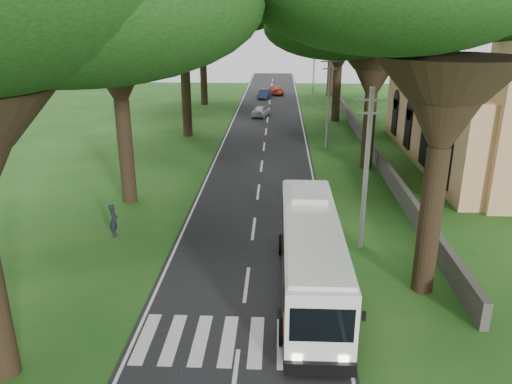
{
  "coord_description": "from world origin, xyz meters",
  "views": [
    {
      "loc": [
        1.3,
        -17.01,
        11.07
      ],
      "look_at": [
        0.13,
        7.86,
        2.2
      ],
      "focal_mm": 35.0,
      "sensor_mm": 36.0,
      "label": 1
    }
  ],
  "objects_px": {
    "pole_near": "(366,168)",
    "coach_bus": "(311,253)",
    "pedestrian": "(114,220)",
    "church": "(499,101)",
    "distant_car_c": "(276,90)",
    "pole_mid": "(329,100)",
    "distant_car_a": "(261,111)",
    "pole_far": "(314,74)",
    "distant_car_b": "(264,94)"
  },
  "relations": [
    {
      "from": "distant_car_a",
      "to": "distant_car_c",
      "type": "relative_size",
      "value": 0.83
    },
    {
      "from": "distant_car_c",
      "to": "distant_car_a",
      "type": "bearing_deg",
      "value": 74.55
    },
    {
      "from": "coach_bus",
      "to": "church",
      "type": "bearing_deg",
      "value": 52.49
    },
    {
      "from": "distant_car_a",
      "to": "pole_mid",
      "type": "bearing_deg",
      "value": 129.24
    },
    {
      "from": "church",
      "to": "pole_near",
      "type": "relative_size",
      "value": 3.0
    },
    {
      "from": "pole_near",
      "to": "coach_bus",
      "type": "relative_size",
      "value": 0.73
    },
    {
      "from": "pole_far",
      "to": "distant_car_a",
      "type": "xyz_separation_m",
      "value": [
        -6.3,
        -6.04,
        -3.52
      ]
    },
    {
      "from": "pole_near",
      "to": "pedestrian",
      "type": "distance_m",
      "value": 13.23
    },
    {
      "from": "church",
      "to": "distant_car_c",
      "type": "relative_size",
      "value": 5.44
    },
    {
      "from": "church",
      "to": "pole_far",
      "type": "xyz_separation_m",
      "value": [
        -12.36,
        24.45,
        -0.73
      ]
    },
    {
      "from": "distant_car_b",
      "to": "distant_car_c",
      "type": "bearing_deg",
      "value": 79.61
    },
    {
      "from": "pole_near",
      "to": "pole_mid",
      "type": "bearing_deg",
      "value": 90.0
    },
    {
      "from": "coach_bus",
      "to": "pedestrian",
      "type": "xyz_separation_m",
      "value": [
        -9.99,
        5.08,
        -0.86
      ]
    },
    {
      "from": "pole_far",
      "to": "distant_car_c",
      "type": "height_order",
      "value": "pole_far"
    },
    {
      "from": "pole_near",
      "to": "pole_far",
      "type": "distance_m",
      "value": 40.0
    },
    {
      "from": "church",
      "to": "pedestrian",
      "type": "relative_size",
      "value": 13.53
    },
    {
      "from": "pole_far",
      "to": "distant_car_c",
      "type": "xyz_separation_m",
      "value": [
        -4.7,
        11.03,
        -3.51
      ]
    },
    {
      "from": "pole_near",
      "to": "pedestrian",
      "type": "xyz_separation_m",
      "value": [
        -12.79,
        0.75,
        -3.29
      ]
    },
    {
      "from": "pedestrian",
      "to": "pole_far",
      "type": "bearing_deg",
      "value": -25.04
    },
    {
      "from": "church",
      "to": "pedestrian",
      "type": "xyz_separation_m",
      "value": [
        -25.16,
        -14.8,
        -4.02
      ]
    },
    {
      "from": "church",
      "to": "distant_car_b",
      "type": "height_order",
      "value": "church"
    },
    {
      "from": "coach_bus",
      "to": "distant_car_b",
      "type": "xyz_separation_m",
      "value": [
        -3.5,
        51.31,
        -1.09
      ]
    },
    {
      "from": "pole_mid",
      "to": "pole_far",
      "type": "height_order",
      "value": "same"
    },
    {
      "from": "distant_car_a",
      "to": "pedestrian",
      "type": "bearing_deg",
      "value": 93.87
    },
    {
      "from": "coach_bus",
      "to": "distant_car_a",
      "type": "height_order",
      "value": "coach_bus"
    },
    {
      "from": "church",
      "to": "distant_car_a",
      "type": "height_order",
      "value": "church"
    },
    {
      "from": "church",
      "to": "pole_mid",
      "type": "distance_m",
      "value": 13.16
    },
    {
      "from": "pole_near",
      "to": "pedestrian",
      "type": "relative_size",
      "value": 4.51
    },
    {
      "from": "pole_far",
      "to": "pole_near",
      "type": "bearing_deg",
      "value": -90.0
    },
    {
      "from": "pole_mid",
      "to": "distant_car_a",
      "type": "relative_size",
      "value": 2.18
    },
    {
      "from": "distant_car_b",
      "to": "pole_near",
      "type": "bearing_deg",
      "value": -71.23
    },
    {
      "from": "distant_car_c",
      "to": "pedestrian",
      "type": "height_order",
      "value": "pedestrian"
    },
    {
      "from": "distant_car_b",
      "to": "pedestrian",
      "type": "distance_m",
      "value": 46.68
    },
    {
      "from": "distant_car_a",
      "to": "distant_car_b",
      "type": "bearing_deg",
      "value": -75.06
    },
    {
      "from": "pole_mid",
      "to": "distant_car_c",
      "type": "xyz_separation_m",
      "value": [
        -4.7,
        31.03,
        -3.51
      ]
    },
    {
      "from": "pole_far",
      "to": "distant_car_c",
      "type": "bearing_deg",
      "value": 113.08
    },
    {
      "from": "church",
      "to": "pole_mid",
      "type": "bearing_deg",
      "value": 160.19
    },
    {
      "from": "pole_mid",
      "to": "distant_car_b",
      "type": "relative_size",
      "value": 2.11
    },
    {
      "from": "pole_far",
      "to": "coach_bus",
      "type": "xyz_separation_m",
      "value": [
        -2.8,
        -44.34,
        -2.43
      ]
    },
    {
      "from": "church",
      "to": "distant_car_c",
      "type": "xyz_separation_m",
      "value": [
        -17.06,
        35.48,
        -4.24
      ]
    },
    {
      "from": "church",
      "to": "pole_far",
      "type": "distance_m",
      "value": 27.41
    },
    {
      "from": "pole_near",
      "to": "distant_car_b",
      "type": "bearing_deg",
      "value": 97.64
    },
    {
      "from": "pole_near",
      "to": "distant_car_c",
      "type": "bearing_deg",
      "value": 95.26
    },
    {
      "from": "church",
      "to": "coach_bus",
      "type": "bearing_deg",
      "value": -127.33
    },
    {
      "from": "pole_mid",
      "to": "pole_far",
      "type": "distance_m",
      "value": 20.0
    },
    {
      "from": "pole_near",
      "to": "distant_car_a",
      "type": "distance_m",
      "value": 34.72
    },
    {
      "from": "pedestrian",
      "to": "distant_car_b",
      "type": "bearing_deg",
      "value": -14.99
    },
    {
      "from": "pole_far",
      "to": "distant_car_c",
      "type": "distance_m",
      "value": 12.49
    },
    {
      "from": "pole_near",
      "to": "coach_bus",
      "type": "distance_m",
      "value": 5.71
    },
    {
      "from": "distant_car_c",
      "to": "pole_far",
      "type": "bearing_deg",
      "value": 102.98
    }
  ]
}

